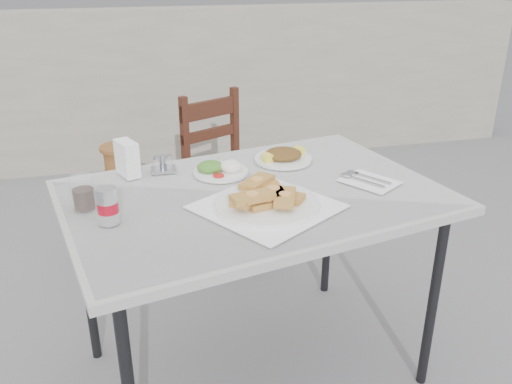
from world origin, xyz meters
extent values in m
plane|color=slate|center=(0.00, 0.00, 0.00)|extent=(80.00, 80.00, 0.00)
cylinder|color=black|center=(0.74, -0.31, 0.37)|extent=(0.04, 0.04, 0.75)
cylinder|color=black|center=(-0.51, 0.16, 0.37)|extent=(0.04, 0.04, 0.75)
cylinder|color=black|center=(0.60, 0.39, 0.37)|extent=(0.04, 0.04, 0.75)
cube|color=white|center=(0.11, -0.07, 0.77)|extent=(1.46, 1.13, 0.03)
cube|color=white|center=(0.11, -0.07, 0.79)|extent=(1.41, 1.08, 0.01)
cube|color=white|center=(0.13, -0.21, 0.80)|extent=(0.54, 0.54, 0.00)
cylinder|color=white|center=(0.13, -0.21, 0.81)|extent=(0.35, 0.35, 0.02)
cylinder|color=white|center=(0.13, -0.21, 0.80)|extent=(0.36, 0.36, 0.01)
cylinder|color=white|center=(0.03, 0.13, 0.80)|extent=(0.21, 0.21, 0.01)
ellipsoid|color=white|center=(0.07, 0.12, 0.82)|extent=(0.09, 0.09, 0.05)
ellipsoid|color=#337320|center=(-0.01, 0.14, 0.82)|extent=(0.10, 0.10, 0.04)
cylinder|color=red|center=(0.01, 0.07, 0.81)|extent=(0.04, 0.04, 0.01)
cylinder|color=white|center=(0.30, 0.21, 0.80)|extent=(0.23, 0.23, 0.01)
ellipsoid|color=#195D17|center=(0.30, 0.21, 0.82)|extent=(0.15, 0.14, 0.04)
cylinder|color=yellow|center=(0.23, 0.17, 0.82)|extent=(0.05, 0.04, 0.04)
cylinder|color=yellow|center=(0.38, 0.23, 0.82)|extent=(0.05, 0.04, 0.04)
cylinder|color=silver|center=(-0.38, -0.20, 0.85)|extent=(0.06, 0.06, 0.12)
cylinder|color=#B60D1F|center=(-0.38, -0.20, 0.85)|extent=(0.07, 0.07, 0.03)
cylinder|color=#AFAFB6|center=(-0.38, -0.20, 0.91)|extent=(0.06, 0.06, 0.00)
cylinder|color=white|center=(-0.46, -0.07, 0.85)|extent=(0.08, 0.08, 0.11)
cylinder|color=black|center=(-0.46, -0.07, 0.83)|extent=(0.07, 0.07, 0.07)
cube|color=white|center=(-0.31, 0.20, 0.86)|extent=(0.09, 0.12, 0.13)
cube|color=#1849B6|center=(-0.28, 0.21, 0.85)|extent=(0.04, 0.06, 0.08)
cube|color=#AFAFB6|center=(-0.18, 0.21, 0.80)|extent=(0.10, 0.08, 0.01)
cylinder|color=white|center=(-0.20, 0.19, 0.83)|extent=(0.02, 0.02, 0.06)
cylinder|color=white|center=(-0.15, 0.19, 0.83)|extent=(0.02, 0.02, 0.06)
cylinder|color=#AFAFB6|center=(-0.18, 0.23, 0.83)|extent=(0.03, 0.03, 0.05)
cube|color=white|center=(0.55, -0.09, 0.79)|extent=(0.23, 0.25, 0.00)
cube|color=#AFAFB6|center=(0.53, -0.10, 0.80)|extent=(0.09, 0.13, 0.00)
ellipsoid|color=#AFAFB6|center=(0.48, -0.03, 0.80)|extent=(0.04, 0.05, 0.01)
cube|color=#AFAFB6|center=(0.57, -0.08, 0.80)|extent=(0.09, 0.13, 0.00)
cube|color=#AFAFB6|center=(0.52, 0.00, 0.80)|extent=(0.04, 0.05, 0.00)
cube|color=#33160E|center=(0.14, 0.70, 0.21)|extent=(0.05, 0.05, 0.42)
cube|color=#33160E|center=(0.45, 0.84, 0.21)|extent=(0.05, 0.05, 0.42)
cube|color=#33160E|center=(0.00, 1.00, 0.21)|extent=(0.05, 0.05, 0.42)
cube|color=#33160E|center=(0.30, 1.15, 0.21)|extent=(0.05, 0.05, 0.42)
cube|color=maroon|center=(0.22, 0.92, 0.44)|extent=(0.52, 0.52, 0.05)
cube|color=#33160E|center=(0.00, 1.00, 0.65)|extent=(0.05, 0.05, 0.47)
cube|color=#33160E|center=(0.30, 1.15, 0.65)|extent=(0.05, 0.05, 0.47)
cube|color=#33160E|center=(0.15, 1.07, 0.79)|extent=(0.35, 0.19, 0.09)
cube|color=#33160E|center=(0.15, 1.07, 0.65)|extent=(0.35, 0.19, 0.06)
cylinder|color=brown|center=(-0.35, 1.01, 0.03)|extent=(0.28, 0.28, 0.07)
ellipsoid|color=brown|center=(-0.35, 1.01, 0.30)|extent=(0.36, 0.36, 0.46)
cylinder|color=beige|center=(-0.35, 1.01, 0.30)|extent=(0.37, 0.37, 0.05)
cylinder|color=brown|center=(-0.35, 1.01, 0.56)|extent=(0.16, 0.16, 0.14)
cylinder|color=brown|center=(-0.35, 1.01, 0.63)|extent=(0.19, 0.19, 0.02)
cube|color=gray|center=(0.00, 2.50, 0.60)|extent=(6.00, 0.25, 1.20)
camera|label=1|loc=(-0.30, -1.77, 1.56)|focal=38.00mm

